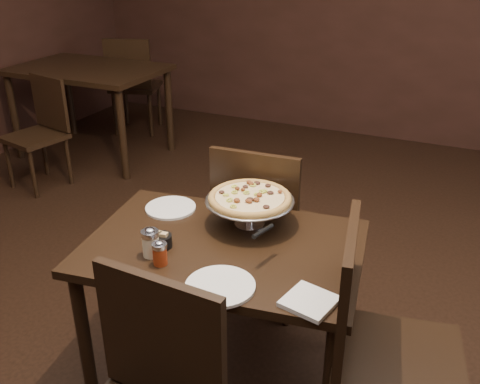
% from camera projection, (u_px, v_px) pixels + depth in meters
% --- Properties ---
extents(room, '(6.04, 7.04, 2.84)m').
position_uv_depth(room, '(229.00, 61.00, 1.78)').
color(room, black).
rests_on(room, ground).
extents(dining_table, '(1.17, 0.86, 0.68)m').
position_uv_depth(dining_table, '(224.00, 263.00, 2.16)').
color(dining_table, black).
rests_on(dining_table, ground).
extents(background_table, '(1.25, 0.83, 0.78)m').
position_uv_depth(background_table, '(89.00, 79.00, 4.56)').
color(background_table, black).
rests_on(background_table, ground).
extents(pizza_stand, '(0.37, 0.37, 0.15)m').
position_uv_depth(pizza_stand, '(250.00, 198.00, 2.20)').
color(pizza_stand, silver).
rests_on(pizza_stand, dining_table).
extents(parmesan_shaker, '(0.07, 0.07, 0.12)m').
position_uv_depth(parmesan_shaker, '(151.00, 242.00, 2.02)').
color(parmesan_shaker, '#F4E8BE').
rests_on(parmesan_shaker, dining_table).
extents(pepper_flake_shaker, '(0.06, 0.06, 0.10)m').
position_uv_depth(pepper_flake_shaker, '(160.00, 253.00, 1.97)').
color(pepper_flake_shaker, maroon).
rests_on(pepper_flake_shaker, dining_table).
extents(packet_caddy, '(0.08, 0.08, 0.07)m').
position_uv_depth(packet_caddy, '(161.00, 241.00, 2.09)').
color(packet_caddy, black).
rests_on(packet_caddy, dining_table).
extents(napkin_stack, '(0.19, 0.19, 0.02)m').
position_uv_depth(napkin_stack, '(310.00, 301.00, 1.77)').
color(napkin_stack, white).
rests_on(napkin_stack, dining_table).
extents(plate_left, '(0.22, 0.22, 0.01)m').
position_uv_depth(plate_left, '(171.00, 208.00, 2.39)').
color(plate_left, white).
rests_on(plate_left, dining_table).
extents(plate_near, '(0.25, 0.25, 0.01)m').
position_uv_depth(plate_near, '(220.00, 286.00, 1.85)').
color(plate_near, white).
rests_on(plate_near, dining_table).
extents(serving_spatula, '(0.13, 0.13, 0.02)m').
position_uv_depth(serving_spatula, '(263.00, 232.00, 1.96)').
color(serving_spatula, silver).
rests_on(serving_spatula, pizza_stand).
extents(chair_far, '(0.45, 0.45, 0.92)m').
position_uv_depth(chair_far, '(262.00, 223.00, 2.64)').
color(chair_far, black).
rests_on(chair_far, ground).
extents(chair_side, '(0.51, 0.51, 0.94)m').
position_uv_depth(chair_side, '(378.00, 342.00, 1.84)').
color(chair_side, black).
rests_on(chair_side, ground).
extents(bg_chair_far, '(0.55, 0.55, 0.94)m').
position_uv_depth(bg_chair_far, '(133.00, 82.00, 5.15)').
color(bg_chair_far, black).
rests_on(bg_chair_far, ground).
extents(bg_chair_near, '(0.47, 0.47, 0.84)m').
position_uv_depth(bg_chair_near, '(41.00, 128.00, 4.08)').
color(bg_chair_near, black).
rests_on(bg_chair_near, ground).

